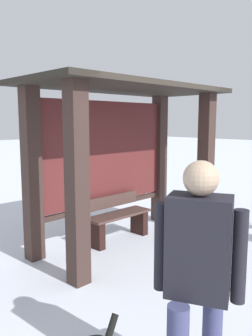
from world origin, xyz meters
TOP-DOWN VIEW (x-y plane):
  - ground_plane at (0.00, 0.00)m, footprint 60.00×60.00m
  - bus_shelter at (0.00, 0.15)m, footprint 3.32×1.62m
  - bench_left_inside at (0.00, 0.25)m, footprint 1.17×0.37m
  - person_walking at (-1.91, -2.55)m, footprint 0.59×0.57m

SIDE VIEW (x-z plane):
  - ground_plane at x=0.00m, z-range 0.00..0.00m
  - bench_left_inside at x=0.00m, z-range -0.02..0.71m
  - person_walking at x=-1.91m, z-range 0.14..1.86m
  - bus_shelter at x=0.00m, z-range 0.43..2.93m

